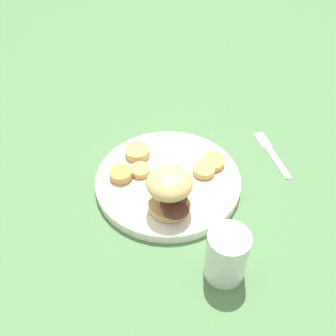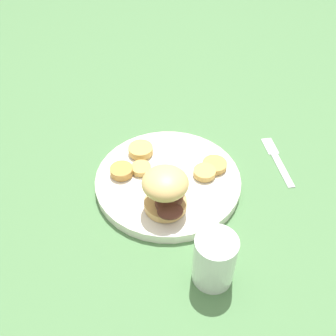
{
  "view_description": "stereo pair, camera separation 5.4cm",
  "coord_description": "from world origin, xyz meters",
  "px_view_note": "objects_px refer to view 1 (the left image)",
  "views": [
    {
      "loc": [
        0.39,
        0.4,
        0.59
      ],
      "look_at": [
        0.0,
        0.0,
        0.05
      ],
      "focal_mm": 42.0,
      "sensor_mm": 36.0,
      "label": 1
    },
    {
      "loc": [
        0.35,
        0.43,
        0.59
      ],
      "look_at": [
        0.0,
        0.0,
        0.05
      ],
      "focal_mm": 42.0,
      "sensor_mm": 36.0,
      "label": 2
    }
  ],
  "objects_px": {
    "sandwich": "(171,191)",
    "fork": "(272,153)",
    "dinner_plate": "(168,180)",
    "drinking_glass": "(226,255)"
  },
  "relations": [
    {
      "from": "drinking_glass",
      "to": "dinner_plate",
      "type": "bearing_deg",
      "value": -109.57
    },
    {
      "from": "dinner_plate",
      "to": "sandwich",
      "type": "bearing_deg",
      "value": 49.16
    },
    {
      "from": "sandwich",
      "to": "fork",
      "type": "xyz_separation_m",
      "value": [
        -0.28,
        0.03,
        -0.07
      ]
    },
    {
      "from": "fork",
      "to": "drinking_glass",
      "type": "bearing_deg",
      "value": 20.69
    },
    {
      "from": "dinner_plate",
      "to": "drinking_glass",
      "type": "distance_m",
      "value": 0.23
    },
    {
      "from": "drinking_glass",
      "to": "sandwich",
      "type": "bearing_deg",
      "value": -98.53
    },
    {
      "from": "dinner_plate",
      "to": "sandwich",
      "type": "relative_size",
      "value": 2.87
    },
    {
      "from": "drinking_glass",
      "to": "fork",
      "type": "bearing_deg",
      "value": -159.31
    },
    {
      "from": "fork",
      "to": "drinking_glass",
      "type": "relative_size",
      "value": 1.48
    },
    {
      "from": "dinner_plate",
      "to": "drinking_glass",
      "type": "bearing_deg",
      "value": 70.43
    }
  ]
}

